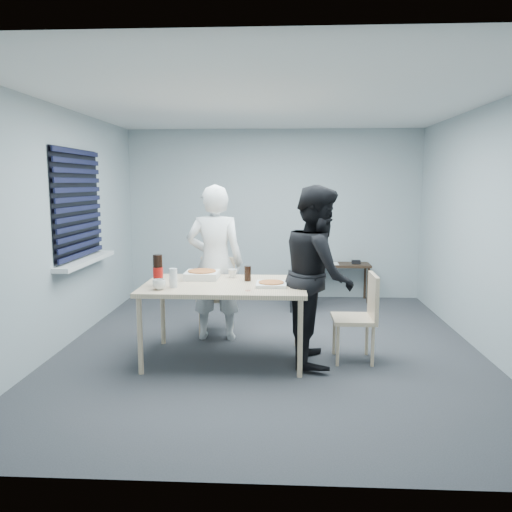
# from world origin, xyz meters

# --- Properties ---
(room) EXTENTS (5.00, 5.00, 5.00)m
(room) POSITION_xyz_m (-2.20, 0.40, 1.44)
(room) COLOR #2F3035
(room) RESTS_ON ground
(dining_table) EXTENTS (1.61, 1.02, 0.79)m
(dining_table) POSITION_xyz_m (-0.44, -0.37, 0.73)
(dining_table) COLOR beige
(dining_table) RESTS_ON ground
(chair_far) EXTENTS (0.42, 0.42, 0.89)m
(chair_far) POSITION_xyz_m (-0.65, 0.63, 0.51)
(chair_far) COLOR beige
(chair_far) RESTS_ON ground
(chair_right) EXTENTS (0.42, 0.42, 0.89)m
(chair_right) POSITION_xyz_m (0.94, -0.34, 0.51)
(chair_right) COLOR beige
(chair_right) RESTS_ON ground
(person_white) EXTENTS (0.65, 0.42, 1.77)m
(person_white) POSITION_xyz_m (-0.63, 0.31, 0.89)
(person_white) COLOR white
(person_white) RESTS_ON ground
(person_black) EXTENTS (0.47, 0.86, 1.77)m
(person_black) POSITION_xyz_m (0.49, -0.37, 0.89)
(person_black) COLOR black
(person_black) RESTS_ON ground
(side_table) EXTENTS (0.86, 0.38, 0.57)m
(side_table) POSITION_xyz_m (1.04, 2.28, 0.49)
(side_table) COLOR #37271C
(side_table) RESTS_ON ground
(stool) EXTENTS (0.39, 0.39, 0.54)m
(stool) POSITION_xyz_m (0.42, 1.66, 0.43)
(stool) COLOR black
(stool) RESTS_ON ground
(backpack) EXTENTS (0.33, 0.24, 0.46)m
(backpack) POSITION_xyz_m (0.42, 1.64, 0.77)
(backpack) COLOR slate
(backpack) RESTS_ON stool
(pizza_box_a) EXTENTS (0.35, 0.35, 0.09)m
(pizza_box_a) POSITION_xyz_m (-0.71, -0.10, 0.83)
(pizza_box_a) COLOR white
(pizza_box_a) RESTS_ON dining_table
(pizza_box_b) EXTENTS (0.29, 0.29, 0.04)m
(pizza_box_b) POSITION_xyz_m (0.03, -0.45, 0.80)
(pizza_box_b) COLOR white
(pizza_box_b) RESTS_ON dining_table
(mug_a) EXTENTS (0.17, 0.17, 0.10)m
(mug_a) POSITION_xyz_m (-1.03, -0.67, 0.83)
(mug_a) COLOR white
(mug_a) RESTS_ON dining_table
(mug_b) EXTENTS (0.10, 0.10, 0.09)m
(mug_b) POSITION_xyz_m (-0.40, -0.04, 0.83)
(mug_b) COLOR white
(mug_b) RESTS_ON dining_table
(cola_glass) EXTENTS (0.08, 0.08, 0.15)m
(cola_glass) POSITION_xyz_m (-0.22, -0.21, 0.86)
(cola_glass) COLOR black
(cola_glass) RESTS_ON dining_table
(soda_bottle) EXTENTS (0.10, 0.10, 0.31)m
(soda_bottle) POSITION_xyz_m (-1.08, -0.50, 0.93)
(soda_bottle) COLOR black
(soda_bottle) RESTS_ON dining_table
(plastic_cups) EXTENTS (0.10, 0.10, 0.19)m
(plastic_cups) POSITION_xyz_m (-0.92, -0.57, 0.88)
(plastic_cups) COLOR silver
(plastic_cups) RESTS_ON dining_table
(rubber_band) EXTENTS (0.05, 0.05, 0.00)m
(rubber_band) POSITION_xyz_m (-0.19, -0.68, 0.79)
(rubber_band) COLOR red
(rubber_band) RESTS_ON dining_table
(papers) EXTENTS (0.24, 0.30, 0.00)m
(papers) POSITION_xyz_m (0.89, 2.27, 0.57)
(papers) COLOR white
(papers) RESTS_ON side_table
(black_box) EXTENTS (0.15, 0.13, 0.05)m
(black_box) POSITION_xyz_m (1.26, 2.28, 0.60)
(black_box) COLOR black
(black_box) RESTS_ON side_table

